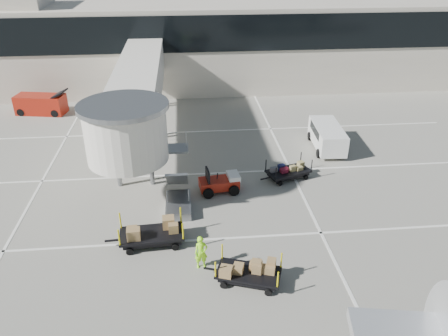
{
  "coord_description": "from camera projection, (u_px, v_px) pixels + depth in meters",
  "views": [
    {
      "loc": [
        -0.79,
        -15.94,
        13.69
      ],
      "look_at": [
        1.28,
        5.93,
        2.0
      ],
      "focal_mm": 35.0,
      "sensor_mm": 36.0,
      "label": 1
    }
  ],
  "objects": [
    {
      "name": "belt_loader",
      "position": [
        41.0,
        104.0,
        37.81
      ],
      "size": [
        4.64,
        2.46,
        2.13
      ],
      "rotation": [
        0.0,
        0.0,
        -0.18
      ],
      "color": "#9B1B0E",
      "rests_on": "ground"
    },
    {
      "name": "minivan",
      "position": [
        327.0,
        135.0,
        31.52
      ],
      "size": [
        2.22,
        4.61,
        1.71
      ],
      "rotation": [
        0.0,
        0.0,
        -0.06
      ],
      "color": "white",
      "rests_on": "ground"
    },
    {
      "name": "ground_worker",
      "position": [
        201.0,
        252.0,
        20.06
      ],
      "size": [
        0.66,
        0.48,
        1.68
      ],
      "primitive_type": "imported",
      "rotation": [
        0.0,
        0.0,
        0.13
      ],
      "color": "#98FD1A",
      "rests_on": "ground"
    },
    {
      "name": "box_cart_far",
      "position": [
        156.0,
        235.0,
        21.71
      ],
      "size": [
        3.94,
        1.79,
        1.53
      ],
      "rotation": [
        0.0,
        0.0,
        0.07
      ],
      "color": "black",
      "rests_on": "ground"
    },
    {
      "name": "suitcase_cart",
      "position": [
        289.0,
        172.0,
        27.71
      ],
      "size": [
        3.41,
        2.18,
        1.32
      ],
      "rotation": [
        0.0,
        0.0,
        0.34
      ],
      "color": "black",
      "rests_on": "ground"
    },
    {
      "name": "baggage_tug",
      "position": [
        220.0,
        183.0,
        26.25
      ],
      "size": [
        2.51,
        1.77,
        1.56
      ],
      "rotation": [
        0.0,
        0.0,
        0.12
      ],
      "color": "#9B1B0E",
      "rests_on": "ground"
    },
    {
      "name": "ground",
      "position": [
        209.0,
        266.0,
        20.51
      ],
      "size": [
        140.0,
        140.0,
        0.0
      ],
      "primitive_type": "plane",
      "color": "#A09D8F",
      "rests_on": "ground"
    },
    {
      "name": "jet_bridge",
      "position": [
        136.0,
        97.0,
        28.94
      ],
      "size": [
        5.7,
        20.4,
        6.03
      ],
      "color": "white",
      "rests_on": "ground"
    },
    {
      "name": "terminal",
      "position": [
        186.0,
        42.0,
        44.86
      ],
      "size": [
        64.0,
        12.11,
        15.2
      ],
      "color": "beige",
      "rests_on": "ground"
    },
    {
      "name": "box_cart_near",
      "position": [
        249.0,
        272.0,
        19.29
      ],
      "size": [
        3.53,
        2.24,
        1.36
      ],
      "rotation": [
        0.0,
        0.0,
        -0.33
      ],
      "color": "black",
      "rests_on": "ground"
    },
    {
      "name": "lane_markings",
      "position": [
        190.0,
        172.0,
        28.65
      ],
      "size": [
        40.0,
        30.0,
        0.02
      ],
      "color": "white",
      "rests_on": "ground"
    }
  ]
}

